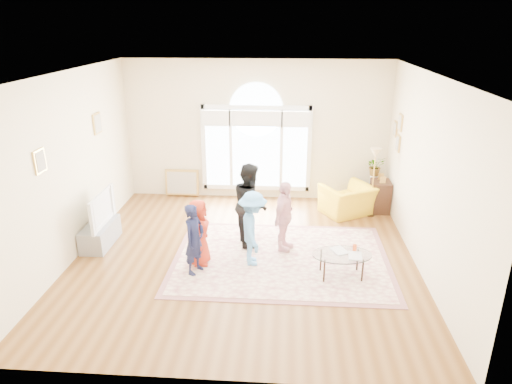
# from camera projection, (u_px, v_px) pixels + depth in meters

# --- Properties ---
(ground) EXTENTS (6.00, 6.00, 0.00)m
(ground) POSITION_uv_depth(u_px,v_px,m) (244.00, 257.00, 8.18)
(ground) COLOR #5B3614
(ground) RESTS_ON ground
(room_shell) EXTENTS (6.00, 6.00, 6.00)m
(room_shell) POSITION_uv_depth(u_px,v_px,m) (256.00, 134.00, 10.26)
(room_shell) COLOR beige
(room_shell) RESTS_ON ground
(area_rug) EXTENTS (3.60, 2.60, 0.02)m
(area_rug) POSITION_uv_depth(u_px,v_px,m) (281.00, 258.00, 8.11)
(area_rug) COLOR beige
(area_rug) RESTS_ON ground
(rug_border) EXTENTS (3.80, 2.80, 0.01)m
(rug_border) POSITION_uv_depth(u_px,v_px,m) (281.00, 259.00, 8.11)
(rug_border) COLOR #905C5C
(rug_border) RESTS_ON ground
(tv_console) EXTENTS (0.45, 1.00, 0.42)m
(tv_console) POSITION_uv_depth(u_px,v_px,m) (100.00, 234.00, 8.56)
(tv_console) COLOR gray
(tv_console) RESTS_ON ground
(television) EXTENTS (0.17, 1.07, 0.62)m
(television) POSITION_uv_depth(u_px,v_px,m) (97.00, 209.00, 8.38)
(television) COLOR black
(television) RESTS_ON tv_console
(coffee_table) EXTENTS (1.02, 0.71, 0.54)m
(coffee_table) POSITION_uv_depth(u_px,v_px,m) (342.00, 255.00, 7.41)
(coffee_table) COLOR silver
(coffee_table) RESTS_ON ground
(armchair) EXTENTS (1.30, 1.26, 0.65)m
(armchair) POSITION_uv_depth(u_px,v_px,m) (347.00, 200.00, 9.88)
(armchair) COLOR yellow
(armchair) RESTS_ON ground
(side_cabinet) EXTENTS (0.40, 0.50, 0.70)m
(side_cabinet) POSITION_uv_depth(u_px,v_px,m) (380.00, 196.00, 10.02)
(side_cabinet) COLOR black
(side_cabinet) RESTS_ON ground
(floor_lamp) EXTENTS (0.27, 0.27, 1.51)m
(floor_lamp) POSITION_uv_depth(u_px,v_px,m) (375.00, 159.00, 9.47)
(floor_lamp) COLOR black
(floor_lamp) RESTS_ON ground
(plant_pedestal) EXTENTS (0.20, 0.20, 0.70)m
(plant_pedestal) POSITION_uv_depth(u_px,v_px,m) (373.00, 190.00, 10.40)
(plant_pedestal) COLOR white
(plant_pedestal) RESTS_ON ground
(potted_plant) EXTENTS (0.48, 0.44, 0.43)m
(potted_plant) POSITION_uv_depth(u_px,v_px,m) (375.00, 166.00, 10.20)
(potted_plant) COLOR #33722D
(potted_plant) RESTS_ON plant_pedestal
(leaning_picture) EXTENTS (0.80, 0.14, 0.62)m
(leaning_picture) POSITION_uv_depth(u_px,v_px,m) (183.00, 196.00, 11.00)
(leaning_picture) COLOR tan
(leaning_picture) RESTS_ON ground
(child_red) EXTENTS (0.37, 0.57, 1.17)m
(child_red) POSITION_uv_depth(u_px,v_px,m) (199.00, 232.00, 7.74)
(child_red) COLOR #B72D18
(child_red) RESTS_ON area_rug
(child_navy) EXTENTS (0.44, 0.52, 1.21)m
(child_navy) POSITION_uv_depth(u_px,v_px,m) (194.00, 239.00, 7.45)
(child_navy) COLOR #151938
(child_navy) RESTS_ON area_rug
(child_black) EXTENTS (0.77, 0.88, 1.56)m
(child_black) POSITION_uv_depth(u_px,v_px,m) (250.00, 204.00, 8.41)
(child_black) COLOR black
(child_black) RESTS_ON area_rug
(child_pink) EXTENTS (0.56, 0.83, 1.31)m
(child_pink) POSITION_uv_depth(u_px,v_px,m) (284.00, 216.00, 8.19)
(child_pink) COLOR #F3B1B8
(child_pink) RESTS_ON area_rug
(child_blue) EXTENTS (0.61, 0.91, 1.31)m
(child_blue) POSITION_uv_depth(u_px,v_px,m) (253.00, 229.00, 7.71)
(child_blue) COLOR #59A1E9
(child_blue) RESTS_ON area_rug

